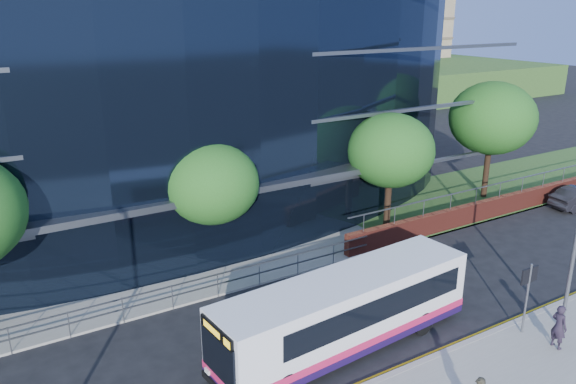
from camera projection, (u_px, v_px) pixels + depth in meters
ground at (401, 350)px, 20.13m from camera, size 200.00×200.00×0.00m
kerb at (421, 363)px, 19.29m from camera, size 80.00×0.25×0.16m
yellow_line_outer at (417, 362)px, 19.48m from camera, size 80.00×0.08×0.01m
yellow_line_inner at (414, 360)px, 19.60m from camera, size 80.00×0.08×0.01m
far_forecourt at (143, 271)px, 26.09m from camera, size 50.00×8.00×0.10m
grass_verge at (547, 175)px, 40.84m from camera, size 36.00×8.00×0.12m
glass_office at (114, 74)px, 32.56m from camera, size 44.00×23.10×16.00m
retaining_wall at (561, 190)px, 35.69m from camera, size 34.00×0.40×2.11m
guard_railings at (122, 304)px, 21.62m from camera, size 24.00×0.05×1.10m
apartment_block at (301, 11)px, 78.80m from camera, size 60.00×42.00×30.00m
street_sign at (528, 284)px, 20.37m from camera, size 0.85×0.09×2.80m
tree_far_b at (212, 184)px, 25.04m from camera, size 4.29×4.29×6.05m
tree_far_c at (391, 151)px, 29.45m from camera, size 4.62×4.62×6.51m
tree_far_d at (492, 118)px, 34.48m from camera, size 5.28×5.28×7.44m
tree_dist_e at (323, 74)px, 62.97m from camera, size 4.62×4.62×6.51m
tree_dist_f at (416, 67)px, 72.56m from camera, size 4.29×4.29×6.05m
city_bus at (347, 311)px, 19.91m from camera, size 10.39×3.13×2.77m
pedestrian at (559, 327)px, 19.81m from camera, size 0.45×0.64×1.67m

